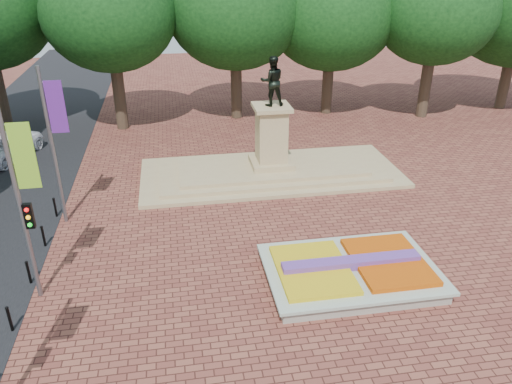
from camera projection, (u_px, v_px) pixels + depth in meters
ground at (310, 253)px, 20.27m from camera, size 90.00×90.00×0.00m
flower_bed at (351, 271)px, 18.49m from camera, size 6.30×4.30×0.91m
monument at (271, 160)px, 26.97m from camera, size 14.00×6.00×6.40m
tree_row_back at (277, 23)px, 33.66m from camera, size 44.80×8.80×10.43m
banner_poles at (20, 202)px, 15.86m from camera, size 0.88×11.17×7.00m
bollard_row at (20, 293)px, 17.06m from camera, size 0.12×13.12×0.98m
van at (3, 148)px, 29.04m from camera, size 4.00×5.58×1.41m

